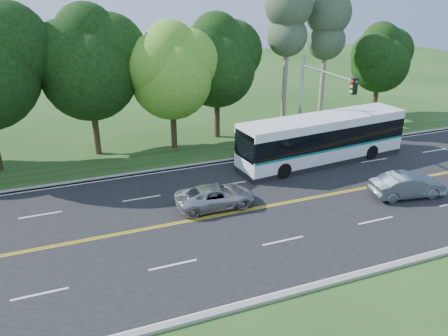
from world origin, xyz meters
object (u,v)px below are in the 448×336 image
object	(u,v)px
transit_bus	(322,140)
suv	(215,196)
traffic_signal	(316,94)
sedan	(408,185)

from	to	relation	value
transit_bus	suv	xyz separation A→B (m)	(-9.21, -3.70, -0.99)
traffic_signal	transit_bus	distance (m)	3.14
transit_bus	sedan	xyz separation A→B (m)	(1.63, -6.55, -0.90)
traffic_signal	sedan	xyz separation A→B (m)	(2.01, -7.22, -3.94)
traffic_signal	suv	distance (m)	10.65
sedan	suv	size ratio (longest dim) A/B	0.97
traffic_signal	sedan	size ratio (longest dim) A/B	1.63
suv	traffic_signal	bearing A→B (deg)	-62.35
suv	sedan	bearing A→B (deg)	-103.38
traffic_signal	sedan	world-z (taller)	traffic_signal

